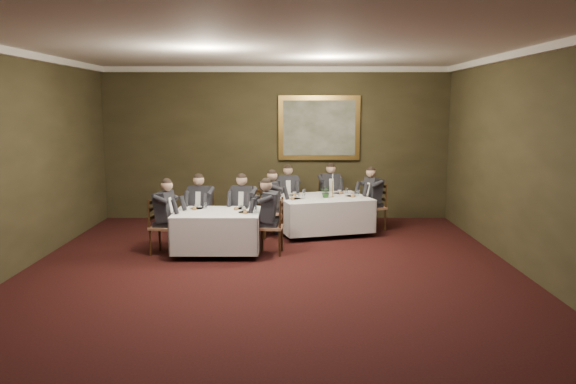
{
  "coord_description": "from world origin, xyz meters",
  "views": [
    {
      "loc": [
        0.29,
        -8.02,
        2.62
      ],
      "look_at": [
        0.28,
        1.55,
        1.15
      ],
      "focal_mm": 35.0,
      "sensor_mm": 36.0,
      "label": 1
    }
  ],
  "objects_px": {
    "table_second": "(217,229)",
    "candlestick": "(332,188)",
    "diner_sec_endright": "(271,226)",
    "diner_sec_endleft": "(164,226)",
    "table_main": "(323,212)",
    "chair_main_backleft": "(287,213)",
    "chair_sec_backright": "(244,229)",
    "chair_sec_endleft": "(164,238)",
    "diner_sec_backright": "(243,217)",
    "diner_sec_backleft": "(201,217)",
    "chair_main_endright": "(374,217)",
    "centerpiece": "(326,191)",
    "chair_main_backright": "(329,210)",
    "diner_main_backleft": "(288,203)",
    "chair_main_endleft": "(268,223)",
    "diner_main_endleft": "(269,212)",
    "painting": "(319,128)",
    "chair_sec_endright": "(271,238)",
    "diner_main_endright": "(374,206)",
    "chair_sec_backleft": "(201,229)",
    "diner_main_backright": "(330,201)"
  },
  "relations": [
    {
      "from": "table_second",
      "to": "candlestick",
      "type": "bearing_deg",
      "value": 36.74
    },
    {
      "from": "diner_main_endright",
      "to": "candlestick",
      "type": "distance_m",
      "value": 1.05
    },
    {
      "from": "chair_main_endleft",
      "to": "chair_sec_backleft",
      "type": "xyz_separation_m",
      "value": [
        -1.27,
        -0.54,
        0.0
      ]
    },
    {
      "from": "diner_main_backright",
      "to": "diner_sec_endright",
      "type": "xyz_separation_m",
      "value": [
        -1.24,
        -2.66,
        0.0
      ]
    },
    {
      "from": "diner_sec_backright",
      "to": "diner_sec_backleft",
      "type": "bearing_deg",
      "value": 13.42
    },
    {
      "from": "table_main",
      "to": "chair_main_backleft",
      "type": "bearing_deg",
      "value": 133.35
    },
    {
      "from": "diner_sec_endright",
      "to": "chair_sec_endleft",
      "type": "height_order",
      "value": "diner_sec_endright"
    },
    {
      "from": "chair_main_backright",
      "to": "chair_sec_endleft",
      "type": "xyz_separation_m",
      "value": [
        -3.16,
        -2.67,
        0.0
      ]
    },
    {
      "from": "diner_main_backleft",
      "to": "chair_main_endleft",
      "type": "relative_size",
      "value": 1.35
    },
    {
      "from": "diner_main_backright",
      "to": "diner_sec_backright",
      "type": "distance_m",
      "value": 2.6
    },
    {
      "from": "table_second",
      "to": "diner_sec_endleft",
      "type": "distance_m",
      "value": 0.95
    },
    {
      "from": "diner_sec_backleft",
      "to": "chair_sec_endleft",
      "type": "distance_m",
      "value": 0.98
    },
    {
      "from": "chair_main_backright",
      "to": "diner_sec_backright",
      "type": "height_order",
      "value": "diner_sec_backright"
    },
    {
      "from": "chair_sec_endright",
      "to": "diner_sec_backright",
      "type": "bearing_deg",
      "value": 41.61
    },
    {
      "from": "chair_main_endleft",
      "to": "diner_main_endright",
      "type": "xyz_separation_m",
      "value": [
        2.22,
        0.63,
        0.23
      ]
    },
    {
      "from": "chair_main_endright",
      "to": "candlestick",
      "type": "height_order",
      "value": "candlestick"
    },
    {
      "from": "painting",
      "to": "candlestick",
      "type": "bearing_deg",
      "value": -82.69
    },
    {
      "from": "chair_sec_backright",
      "to": "chair_sec_endleft",
      "type": "xyz_separation_m",
      "value": [
        -1.37,
        -0.78,
        0.0
      ]
    },
    {
      "from": "chair_main_backright",
      "to": "chair_sec_backright",
      "type": "xyz_separation_m",
      "value": [
        -1.78,
        -1.89,
        0.0
      ]
    },
    {
      "from": "chair_sec_endleft",
      "to": "chair_main_backleft",
      "type": "bearing_deg",
      "value": 149.76
    },
    {
      "from": "diner_sec_backleft",
      "to": "candlestick",
      "type": "bearing_deg",
      "value": -151.52
    },
    {
      "from": "diner_main_endright",
      "to": "diner_sec_backleft",
      "type": "height_order",
      "value": "same"
    },
    {
      "from": "diner_main_backleft",
      "to": "chair_main_backright",
      "type": "xyz_separation_m",
      "value": [
        0.94,
        0.28,
        -0.23
      ]
    },
    {
      "from": "table_second",
      "to": "diner_main_endleft",
      "type": "xyz_separation_m",
      "value": [
        0.87,
        1.32,
        0.06
      ]
    },
    {
      "from": "diner_sec_endright",
      "to": "diner_sec_endleft",
      "type": "bearing_deg",
      "value": 95.86
    },
    {
      "from": "diner_sec_backright",
      "to": "chair_sec_backleft",
      "type": "bearing_deg",
      "value": 12.61
    },
    {
      "from": "diner_main_endright",
      "to": "diner_sec_endright",
      "type": "distance_m",
      "value": 2.88
    },
    {
      "from": "chair_main_backright",
      "to": "diner_main_backleft",
      "type": "bearing_deg",
      "value": 5.74
    },
    {
      "from": "diner_sec_backleft",
      "to": "chair_sec_endleft",
      "type": "height_order",
      "value": "diner_sec_backleft"
    },
    {
      "from": "diner_main_backright",
      "to": "diner_sec_endleft",
      "type": "height_order",
      "value": "same"
    },
    {
      "from": "chair_sec_backleft",
      "to": "diner_sec_endright",
      "type": "height_order",
      "value": "diner_sec_endright"
    },
    {
      "from": "chair_main_endright",
      "to": "chair_sec_endright",
      "type": "distance_m",
      "value": 2.89
    },
    {
      "from": "diner_main_backleft",
      "to": "diner_sec_backleft",
      "type": "bearing_deg",
      "value": 37.47
    },
    {
      "from": "chair_sec_endright",
      "to": "candlestick",
      "type": "distance_m",
      "value": 2.13
    },
    {
      "from": "table_main",
      "to": "diner_main_endright",
      "type": "distance_m",
      "value": 1.15
    },
    {
      "from": "chair_main_endleft",
      "to": "chair_sec_backright",
      "type": "relative_size",
      "value": 1.0
    },
    {
      "from": "diner_main_endright",
      "to": "chair_sec_endright",
      "type": "xyz_separation_m",
      "value": [
        -2.12,
        -1.95,
        -0.23
      ]
    },
    {
      "from": "diner_main_backleft",
      "to": "diner_main_endleft",
      "type": "bearing_deg",
      "value": 63.66
    },
    {
      "from": "chair_main_endright",
      "to": "chair_sec_backleft",
      "type": "height_order",
      "value": "same"
    },
    {
      "from": "centerpiece",
      "to": "chair_main_backleft",
      "type": "bearing_deg",
      "value": 132.85
    },
    {
      "from": "chair_main_endright",
      "to": "diner_main_endright",
      "type": "relative_size",
      "value": 0.74
    },
    {
      "from": "chair_main_endright",
      "to": "diner_sec_backleft",
      "type": "xyz_separation_m",
      "value": [
        -3.5,
        -1.18,
        0.23
      ]
    },
    {
      "from": "chair_sec_endright",
      "to": "diner_sec_endleft",
      "type": "relative_size",
      "value": 0.74
    },
    {
      "from": "chair_main_endleft",
      "to": "diner_main_endleft",
      "type": "xyz_separation_m",
      "value": [
        0.01,
        0.01,
        0.23
      ]
    },
    {
      "from": "diner_sec_endleft",
      "to": "diner_sec_endright",
      "type": "bearing_deg",
      "value": 102.46
    },
    {
      "from": "diner_sec_endleft",
      "to": "painting",
      "type": "relative_size",
      "value": 0.72
    },
    {
      "from": "table_main",
      "to": "chair_sec_backleft",
      "type": "xyz_separation_m",
      "value": [
        -2.38,
        -0.85,
        -0.17
      ]
    },
    {
      "from": "chair_main_endright",
      "to": "centerpiece",
      "type": "distance_m",
      "value": 1.28
    },
    {
      "from": "table_main",
      "to": "chair_sec_endleft",
      "type": "height_order",
      "value": "chair_sec_endleft"
    },
    {
      "from": "chair_main_backright",
      "to": "chair_sec_endright",
      "type": "bearing_deg",
      "value": 54.55
    }
  ]
}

